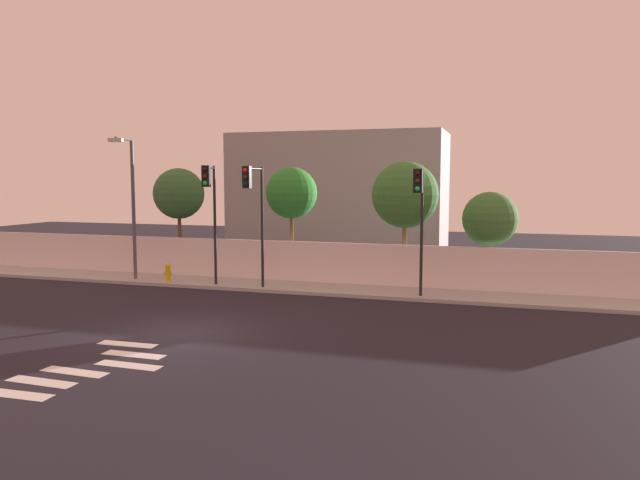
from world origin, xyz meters
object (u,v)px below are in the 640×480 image
traffic_light_center (420,205)px  roadside_tree_midright (405,195)px  street_lamp_curbside (131,196)px  traffic_light_left (210,200)px  traffic_light_right (254,201)px  roadside_tree_leftmost (179,194)px  roadside_tree_rightmost (490,219)px  fire_hydrant (168,272)px  roadside_tree_midleft (291,193)px

traffic_light_center → roadside_tree_midright: roadside_tree_midright is taller
traffic_light_center → street_lamp_curbside: bearing=177.7°
traffic_light_left → traffic_light_right: size_ratio=1.01×
traffic_light_center → roadside_tree_leftmost: bearing=164.3°
traffic_light_right → roadside_tree_rightmost: (9.34, 3.57, -0.82)m
street_lamp_curbside → fire_hydrant: 3.85m
traffic_light_left → street_lamp_curbside: bearing=174.5°
traffic_light_center → fire_hydrant: traffic_light_center is taller
traffic_light_left → roadside_tree_leftmost: (-3.52, 3.40, 0.14)m
fire_hydrant → roadside_tree_rightmost: (13.82, 3.05, 2.45)m
roadside_tree_leftmost → roadside_tree_rightmost: roadside_tree_leftmost is taller
traffic_light_right → fire_hydrant: traffic_light_right is taller
fire_hydrant → roadside_tree_midright: size_ratio=0.15×
traffic_light_left → traffic_light_right: bearing=-4.6°
roadside_tree_leftmost → street_lamp_curbside: bearing=-103.4°
roadside_tree_leftmost → fire_hydrant: bearing=-69.3°
traffic_light_left → traffic_light_center: size_ratio=1.04×
roadside_tree_midleft → roadside_tree_rightmost: size_ratio=1.26×
traffic_light_left → fire_hydrant: (-2.36, 0.34, -3.28)m
roadside_tree_rightmost → traffic_light_center: bearing=-125.6°
fire_hydrant → roadside_tree_leftmost: (-1.16, 3.05, 3.43)m
traffic_light_center → roadside_tree_midright: bearing=108.0°
traffic_light_center → roadside_tree_leftmost: 12.95m
roadside_tree_leftmost → traffic_light_right: bearing=-32.3°
traffic_light_left → roadside_tree_rightmost: 11.98m
roadside_tree_midleft → roadside_tree_midright: 5.35m
fire_hydrant → roadside_tree_midright: roadside_tree_midright is taller
fire_hydrant → roadside_tree_midleft: size_ratio=0.16×
traffic_light_left → fire_hydrant: 4.06m
traffic_light_center → roadside_tree_rightmost: (2.51, 3.51, -0.72)m
traffic_light_left → street_lamp_curbside: 4.25m
traffic_light_right → roadside_tree_rightmost: size_ratio=1.21×
fire_hydrant → roadside_tree_rightmost: size_ratio=0.20×
traffic_light_center → roadside_tree_midright: size_ratio=0.90×
fire_hydrant → roadside_tree_midleft: bearing=32.4°
street_lamp_curbside → roadside_tree_leftmost: 3.07m
roadside_tree_midright → roadside_tree_rightmost: bearing=0.0°
street_lamp_curbside → roadside_tree_midright: size_ratio=1.16×
traffic_light_center → traffic_light_right: (-6.83, -0.06, 0.10)m
traffic_light_right → fire_hydrant: bearing=173.5°
street_lamp_curbside → roadside_tree_midleft: (6.69, 2.99, 0.13)m
fire_hydrant → roadside_tree_rightmost: roadside_tree_rightmost is taller
traffic_light_center → fire_hydrant: (-11.31, 0.45, -3.17)m
roadside_tree_midright → fire_hydrant: bearing=-163.3°
traffic_light_right → street_lamp_curbside: 6.37m
traffic_light_center → street_lamp_curbside: street_lamp_curbside is taller
traffic_light_center → traffic_light_left: bearing=179.3°
fire_hydrant → street_lamp_curbside: bearing=178.0°
traffic_light_center → roadside_tree_rightmost: bearing=54.4°
traffic_light_right → roadside_tree_rightmost: traffic_light_right is taller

